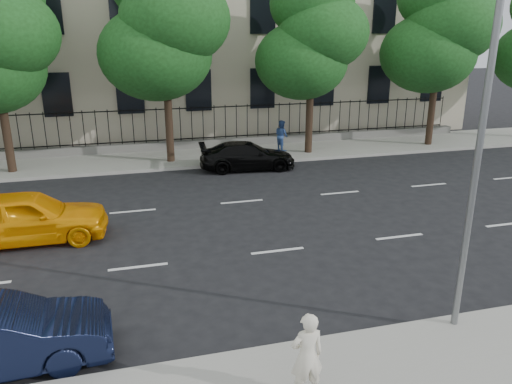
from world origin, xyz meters
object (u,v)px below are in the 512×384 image
street_light (469,86)px  yellow_taxi (27,217)px  woman_near (307,356)px  black_sedan (247,156)px

street_light → yellow_taxi: 12.62m
yellow_taxi → woman_near: woman_near is taller
yellow_taxi → woman_near: size_ratio=2.89×
street_light → black_sedan: 13.93m
street_light → woman_near: size_ratio=4.96×
black_sedan → street_light: bearing=-169.7°
street_light → woman_near: 5.99m
street_light → woman_near: street_light is taller
black_sedan → woman_near: size_ratio=2.69×
black_sedan → woman_near: woman_near is taller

